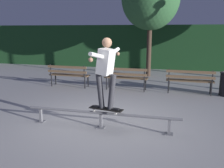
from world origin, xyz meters
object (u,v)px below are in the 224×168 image
object	(u,v)px
skateboard	(106,109)
park_bench_left_center	(126,76)
grind_rail	(101,116)
park_bench_right_center	(190,79)
park_bench_leftmost	(68,73)
skateboarder	(106,68)

from	to	relation	value
skateboard	park_bench_left_center	bearing A→B (deg)	94.05
grind_rail	park_bench_left_center	xyz separation A→B (m)	(-0.13, 3.62, 0.25)
grind_rail	park_bench_left_center	world-z (taller)	park_bench_left_center
park_bench_left_center	park_bench_right_center	distance (m)	2.25
skateboard	park_bench_right_center	distance (m)	4.13
park_bench_leftmost	park_bench_left_center	xyz separation A→B (m)	(2.25, 0.00, 0.00)
park_bench_leftmost	park_bench_left_center	world-z (taller)	same
grind_rail	skateboard	distance (m)	0.21
skateboard	park_bench_leftmost	distance (m)	4.40
park_bench_right_center	park_bench_left_center	bearing A→B (deg)	180.00
skateboarder	park_bench_leftmost	bearing A→B (deg)	124.65
park_bench_right_center	park_bench_leftmost	bearing A→B (deg)	180.00
park_bench_leftmost	park_bench_right_center	size ratio (longest dim) A/B	1.00
grind_rail	skateboarder	world-z (taller)	skateboarder
skateboard	grind_rail	bearing A→B (deg)	-180.00
grind_rail	skateboard	world-z (taller)	skateboard
skateboard	skateboarder	xyz separation A→B (m)	(0.00, -0.00, 0.94)
park_bench_left_center	skateboard	bearing A→B (deg)	-85.95
skateboarder	park_bench_right_center	world-z (taller)	skateboarder
skateboard	park_bench_left_center	distance (m)	3.63
grind_rail	park_bench_left_center	size ratio (longest dim) A/B	2.21
grind_rail	park_bench_right_center	world-z (taller)	park_bench_right_center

